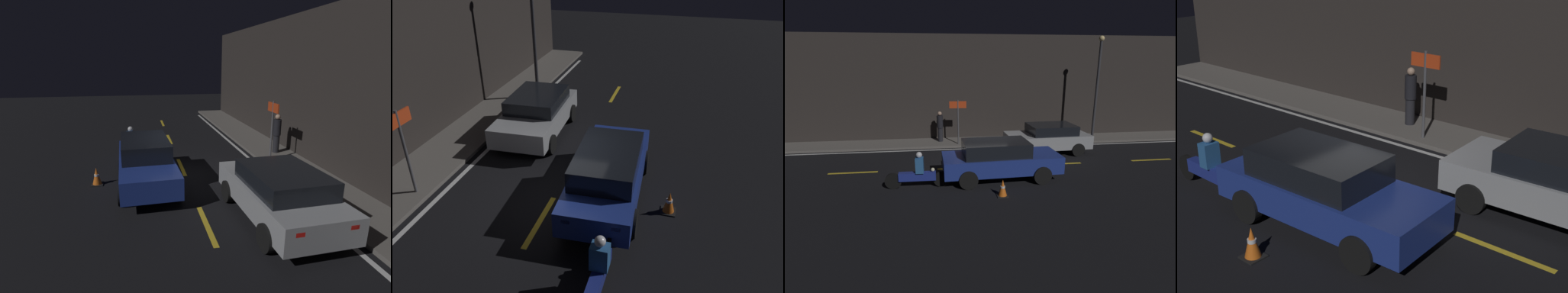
# 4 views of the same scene
# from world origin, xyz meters

# --- Properties ---
(ground_plane) EXTENTS (56.00, 56.00, 0.00)m
(ground_plane) POSITION_xyz_m (0.00, 0.00, 0.00)
(ground_plane) COLOR black
(raised_curb) EXTENTS (28.00, 1.89, 0.12)m
(raised_curb) POSITION_xyz_m (0.00, 4.21, 0.06)
(raised_curb) COLOR #605B56
(raised_curb) RESTS_ON ground
(building_front) EXTENTS (28.00, 0.30, 5.95)m
(building_front) POSITION_xyz_m (0.00, 5.31, 2.97)
(building_front) COLOR #2D2826
(building_front) RESTS_ON ground
(lane_dash_b) EXTENTS (2.00, 0.14, 0.01)m
(lane_dash_b) POSITION_xyz_m (-5.50, 0.00, 0.00)
(lane_dash_b) COLOR gold
(lane_dash_b) RESTS_ON ground
(lane_dash_c) EXTENTS (2.00, 0.14, 0.01)m
(lane_dash_c) POSITION_xyz_m (-1.00, 0.00, 0.00)
(lane_dash_c) COLOR gold
(lane_dash_c) RESTS_ON ground
(lane_dash_d) EXTENTS (2.00, 0.14, 0.01)m
(lane_dash_d) POSITION_xyz_m (3.50, 0.00, 0.00)
(lane_dash_d) COLOR gold
(lane_dash_d) RESTS_ON ground
(lane_solid_kerb) EXTENTS (25.20, 0.14, 0.01)m
(lane_solid_kerb) POSITION_xyz_m (0.00, 3.01, 0.00)
(lane_solid_kerb) COLOR silver
(lane_solid_kerb) RESTS_ON ground
(sedan_blue) EXTENTS (4.60, 2.00, 1.53)m
(sedan_blue) POSITION_xyz_m (0.44, -1.40, 0.82)
(sedan_blue) COLOR navy
(sedan_blue) RESTS_ON ground
(hatchback_silver) EXTENTS (4.16, 2.16, 1.44)m
(hatchback_silver) POSITION_xyz_m (3.55, 1.88, 0.77)
(hatchback_silver) COLOR #9EA0A5
(hatchback_silver) RESTS_ON ground
(motorcycle) EXTENTS (2.34, 0.36, 1.37)m
(motorcycle) POSITION_xyz_m (-2.69, -1.92, 0.55)
(motorcycle) COLOR black
(motorcycle) RESTS_ON ground
(traffic_cone_near) EXTENTS (0.38, 0.38, 0.60)m
(traffic_cone_near) POSITION_xyz_m (0.24, -3.04, 0.29)
(traffic_cone_near) COLOR black
(traffic_cone_near) RESTS_ON ground
(pedestrian) EXTENTS (0.34, 0.34, 1.70)m
(pedestrian) POSITION_xyz_m (-1.85, 4.34, 0.98)
(pedestrian) COLOR black
(pedestrian) RESTS_ON raised_curb
(shop_sign) EXTENTS (0.90, 0.08, 2.40)m
(shop_sign) POSITION_xyz_m (-0.87, 3.65, 1.80)
(shop_sign) COLOR #4C4C51
(shop_sign) RESTS_ON raised_curb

